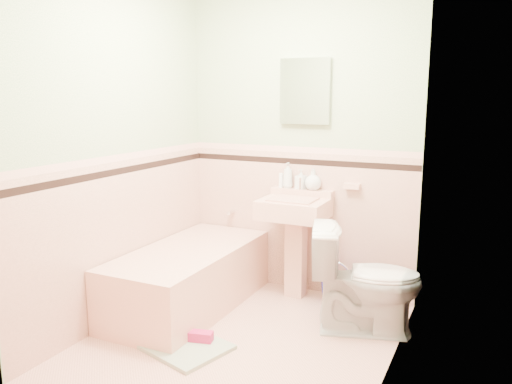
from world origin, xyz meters
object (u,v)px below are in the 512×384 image
at_px(sink, 293,249).
at_px(soap_bottle_mid, 301,179).
at_px(soap_bottle_left, 288,175).
at_px(soap_bottle_right, 313,179).
at_px(shoe, 201,336).
at_px(toilet, 366,280).
at_px(bathtub, 189,280).
at_px(medicine_cabinet, 305,91).
at_px(bucket, 335,290).

bearing_deg(sink, soap_bottle_mid, 93.50).
xyz_separation_m(soap_bottle_left, soap_bottle_right, (0.23, 0.00, -0.02)).
distance_m(soap_bottle_mid, shoe, 1.55).
height_order(soap_bottle_mid, toilet, soap_bottle_mid).
distance_m(toilet, shoe, 1.22).
distance_m(bathtub, medicine_cabinet, 1.78).
relative_size(bathtub, bucket, 6.34).
relative_size(toilet, shoe, 4.71).
bearing_deg(medicine_cabinet, soap_bottle_mid, -110.16).
relative_size(bathtub, soap_bottle_left, 7.00).
height_order(soap_bottle_left, soap_bottle_right, soap_bottle_left).
xyz_separation_m(medicine_cabinet, soap_bottle_mid, (-0.01, -0.03, -0.72)).
bearing_deg(soap_bottle_mid, soap_bottle_right, 0.00).
relative_size(sink, soap_bottle_left, 3.91).
height_order(sink, medicine_cabinet, medicine_cabinet).
bearing_deg(shoe, toilet, 22.34).
bearing_deg(sink, medicine_cabinet, 90.00).
relative_size(soap_bottle_mid, bucket, 0.70).
height_order(medicine_cabinet, soap_bottle_right, medicine_cabinet).
distance_m(bucket, shoe, 1.23).
relative_size(bathtub, toilet, 1.93).
distance_m(soap_bottle_right, shoe, 1.57).
height_order(bathtub, medicine_cabinet, medicine_cabinet).
xyz_separation_m(soap_bottle_right, bucket, (0.26, -0.16, -0.86)).
relative_size(bucket, shoe, 1.44).
bearing_deg(soap_bottle_mid, toilet, -37.43).
xyz_separation_m(soap_bottle_right, toilet, (0.59, -0.54, -0.60)).
bearing_deg(shoe, medicine_cabinet, 64.91).
xyz_separation_m(medicine_cabinet, shoe, (-0.26, -1.25, -1.64)).
xyz_separation_m(soap_bottle_left, shoe, (-0.13, -1.22, -0.94)).
bearing_deg(bathtub, shoe, -50.56).
bearing_deg(toilet, soap_bottle_mid, 35.62).
xyz_separation_m(sink, toilet, (0.69, -0.36, -0.03)).
height_order(bathtub, bucket, bathtub).
height_order(bathtub, shoe, bathtub).
height_order(soap_bottle_left, bucket, soap_bottle_left).
relative_size(sink, toilet, 1.08).
bearing_deg(toilet, shoe, 108.67).
height_order(bucket, shoe, bucket).
relative_size(medicine_cabinet, soap_bottle_mid, 3.19).
distance_m(bathtub, bucket, 1.18).
distance_m(toilet, bucket, 0.57).
distance_m(medicine_cabinet, soap_bottle_right, 0.72).
height_order(soap_bottle_left, shoe, soap_bottle_left).
xyz_separation_m(bucket, shoe, (-0.62, -1.06, -0.06)).
height_order(bathtub, sink, sink).
height_order(medicine_cabinet, soap_bottle_left, medicine_cabinet).
distance_m(sink, soap_bottle_mid, 0.59).
bearing_deg(soap_bottle_left, toilet, -33.23).
relative_size(soap_bottle_right, shoe, 1.06).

